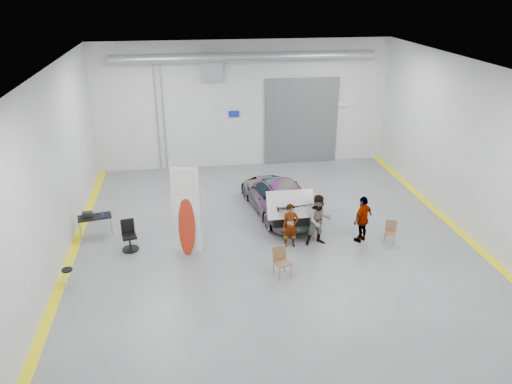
{
  "coord_description": "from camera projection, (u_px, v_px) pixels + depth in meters",
  "views": [
    {
      "loc": [
        -2.89,
        -15.18,
        8.52
      ],
      "look_at": [
        -0.47,
        1.0,
        1.5
      ],
      "focal_mm": 35.0,
      "sensor_mm": 36.0,
      "label": 1
    }
  ],
  "objects": [
    {
      "name": "shop_stool",
      "position": [
        68.0,
        279.0,
        14.78
      ],
      "size": [
        0.33,
        0.33,
        0.65
      ],
      "rotation": [
        0.0,
        0.0,
        -0.27
      ],
      "color": "black",
      "rests_on": "ground"
    },
    {
      "name": "person_c",
      "position": [
        363.0,
        219.0,
        17.27
      ],
      "size": [
        1.04,
        0.91,
        1.7
      ],
      "primitive_type": "imported",
      "rotation": [
        0.0,
        0.0,
        3.77
      ],
      "color": "#9E6234",
      "rests_on": "ground"
    },
    {
      "name": "sedan_car",
      "position": [
        278.0,
        196.0,
        19.47
      ],
      "size": [
        2.68,
        5.11,
        1.41
      ],
      "primitive_type": "imported",
      "rotation": [
        0.0,
        0.0,
        3.29
      ],
      "color": "white",
      "rests_on": "ground"
    },
    {
      "name": "trunk_lid",
      "position": [
        290.0,
        202.0,
        17.2
      ],
      "size": [
        1.65,
        1.0,
        0.04
      ],
      "primitive_type": "cube",
      "color": "silver",
      "rests_on": "sedan_car"
    },
    {
      "name": "office_chair",
      "position": [
        130.0,
        237.0,
        16.87
      ],
      "size": [
        0.56,
        0.58,
        1.06
      ],
      "rotation": [
        0.0,
        0.0,
        0.22
      ],
      "color": "black",
      "rests_on": "ground"
    },
    {
      "name": "person_a",
      "position": [
        290.0,
        226.0,
        16.95
      ],
      "size": [
        0.57,
        0.38,
        1.57
      ],
      "primitive_type": "imported",
      "rotation": [
        0.0,
        0.0,
        0.01
      ],
      "color": "#8A6D4B",
      "rests_on": "ground"
    },
    {
      "name": "work_table",
      "position": [
        93.0,
        217.0,
        17.72
      ],
      "size": [
        1.25,
        0.8,
        0.94
      ],
      "rotation": [
        0.0,
        0.0,
        0.2
      ],
      "color": "#93969B",
      "rests_on": "ground"
    },
    {
      "name": "folding_chair_far",
      "position": [
        389.0,
        236.0,
        17.36
      ],
      "size": [
        0.51,
        0.55,
        0.81
      ],
      "rotation": [
        0.0,
        0.0,
        -0.47
      ],
      "color": "brown",
      "rests_on": "ground"
    },
    {
      "name": "person_b",
      "position": [
        319.0,
        220.0,
        17.03
      ],
      "size": [
        0.94,
        0.74,
        1.83
      ],
      "primitive_type": "imported",
      "rotation": [
        0.0,
        0.0,
        0.06
      ],
      "color": "slate",
      "rests_on": "ground"
    },
    {
      "name": "surfboard_display",
      "position": [
        188.0,
        218.0,
        16.26
      ],
      "size": [
        0.91,
        0.39,
        3.27
      ],
      "rotation": [
        0.0,
        0.0,
        -0.22
      ],
      "color": "white",
      "rests_on": "ground"
    },
    {
      "name": "ground",
      "position": [
        273.0,
        241.0,
        17.55
      ],
      "size": [
        16.0,
        16.0,
        0.0
      ],
      "primitive_type": "plane",
      "color": "slate",
      "rests_on": "ground"
    },
    {
      "name": "folding_chair_near",
      "position": [
        282.0,
        268.0,
        15.39
      ],
      "size": [
        0.57,
        0.6,
        0.96
      ],
      "rotation": [
        0.0,
        0.0,
        0.31
      ],
      "color": "brown",
      "rests_on": "ground"
    },
    {
      "name": "room_shell",
      "position": [
        270.0,
        112.0,
        17.99
      ],
      "size": [
        14.02,
        16.18,
        6.01
      ],
      "color": "silver",
      "rests_on": "ground"
    }
  ]
}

